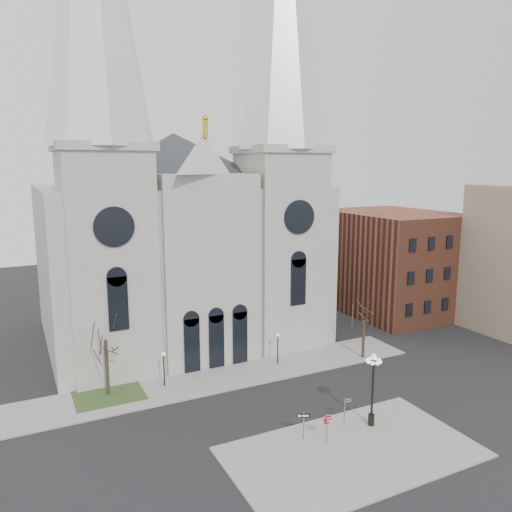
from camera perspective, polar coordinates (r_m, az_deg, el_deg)
name	(u,v)px	position (r m, az deg, el deg)	size (l,w,h in m)	color
ground	(281,430)	(41.20, 2.90, -19.25)	(160.00, 160.00, 0.00)	black
sidewalk_near	(352,452)	(39.02, 10.89, -21.15)	(18.00, 10.00, 0.14)	gray
sidewalk_far	(226,377)	(50.02, -3.43, -13.59)	(40.00, 6.00, 0.14)	gray
grass_patch	(109,395)	(48.16, -16.50, -14.97)	(6.00, 5.00, 0.18)	#2E481F
cathedral	(183,182)	(56.89, -8.35, 8.35)	(33.00, 26.66, 54.00)	#A4A298
bg_building_brick	(392,262)	(72.64, 15.24, -0.62)	(14.00, 18.00, 14.00)	brown
tree_left	(105,336)	(46.12, -16.85, -8.78)	(3.20, 3.20, 7.50)	black
tree_right	(364,318)	(54.15, 12.26, -6.95)	(3.20, 3.20, 6.00)	black
ped_lamp_left	(164,363)	(47.77, -10.49, -11.99)	(0.32, 0.32, 3.26)	black
ped_lamp_right	(278,343)	(52.01, 2.51, -9.93)	(0.32, 0.32, 3.26)	black
stop_sign	(327,422)	(38.97, 8.14, -18.29)	(0.76, 0.28, 2.20)	slate
globe_lamp	(373,381)	(40.90, 13.22, -13.71)	(1.39, 1.39, 5.91)	black
one_way_sign	(304,421)	(39.22, 5.47, -18.25)	(0.88, 0.42, 2.15)	slate
street_name_sign	(346,407)	(42.03, 10.19, -16.67)	(0.65, 0.10, 2.04)	slate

